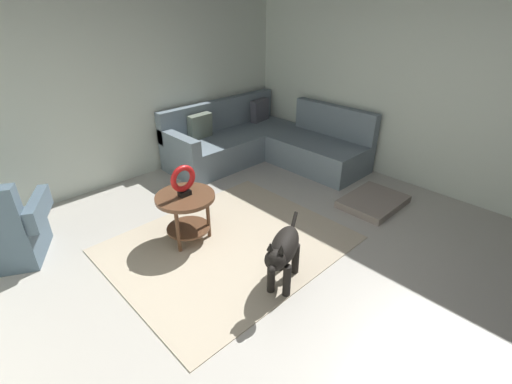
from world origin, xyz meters
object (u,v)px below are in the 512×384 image
object	(u,v)px
dog	(283,251)
torus_sculpture	(183,180)
sectional_couch	(263,143)
side_table	(186,206)
armchair	(2,233)
dog_bed_mat	(373,202)

from	to	relation	value
dog	torus_sculpture	bearing A→B (deg)	-17.24
torus_sculpture	dog	bearing A→B (deg)	-80.25
sectional_couch	torus_sculpture	size ratio (longest dim) A/B	6.90
side_table	dog	size ratio (longest dim) A/B	0.77
sectional_couch	armchair	distance (m)	3.54
dog_bed_mat	dog	world-z (taller)	dog
torus_sculpture	dog_bed_mat	distance (m)	2.39
sectional_couch	torus_sculpture	world-z (taller)	sectional_couch
side_table	armchair	bearing A→B (deg)	147.50
armchair	torus_sculpture	size ratio (longest dim) A/B	3.03
torus_sculpture	dog	distance (m)	1.22
dog_bed_mat	side_table	bearing A→B (deg)	154.81
torus_sculpture	dog_bed_mat	world-z (taller)	torus_sculpture
armchair	side_table	bearing A→B (deg)	-4.16
armchair	side_table	distance (m)	1.73
armchair	dog	distance (m)	2.66
torus_sculpture	dog_bed_mat	xyz separation A→B (m)	(2.08, -0.98, -0.67)
torus_sculpture	armchair	bearing A→B (deg)	147.50
sectional_couch	dog_bed_mat	distance (m)	1.96
side_table	dog	world-z (taller)	dog
armchair	side_table	size ratio (longest dim) A/B	1.65
side_table	dog	xyz separation A→B (m)	(0.20, -1.15, -0.04)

